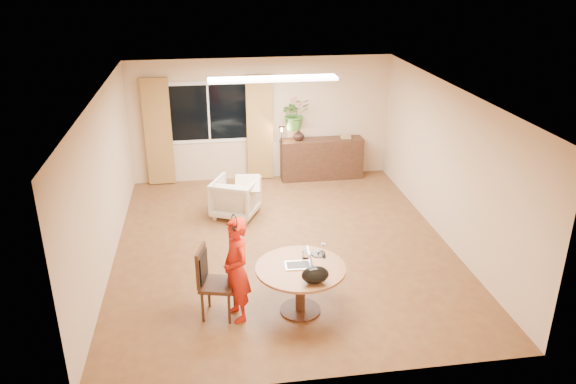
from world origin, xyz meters
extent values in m
plane|color=brown|center=(0.00, 0.00, 0.00)|extent=(6.50, 6.50, 0.00)
plane|color=white|center=(0.00, 0.00, 2.60)|extent=(6.50, 6.50, 0.00)
plane|color=tan|center=(0.00, 3.25, 1.30)|extent=(5.50, 0.00, 5.50)
plane|color=tan|center=(-2.75, 0.00, 1.30)|extent=(0.00, 6.50, 6.50)
plane|color=tan|center=(2.75, 0.00, 1.30)|extent=(0.00, 6.50, 6.50)
cube|color=white|center=(-1.10, 3.23, 1.50)|extent=(1.70, 0.02, 1.30)
cube|color=black|center=(-1.10, 3.22, 1.50)|extent=(1.55, 0.01, 1.15)
cube|color=white|center=(-1.10, 3.22, 1.50)|extent=(0.04, 0.01, 1.15)
cube|color=olive|center=(-2.15, 3.15, 1.15)|extent=(0.55, 0.08, 2.25)
cube|color=olive|center=(-0.05, 3.15, 1.15)|extent=(0.55, 0.08, 2.25)
cube|color=white|center=(0.00, 1.20, 2.57)|extent=(2.20, 0.35, 0.05)
cylinder|color=brown|center=(-0.03, -1.89, 0.67)|extent=(1.21, 1.21, 0.04)
cylinder|color=black|center=(-0.03, -1.89, 0.32)|extent=(0.13, 0.13, 0.65)
cylinder|color=black|center=(-0.03, -1.89, 0.01)|extent=(0.56, 0.56, 0.03)
imported|color=red|center=(-0.88, -1.90, 0.72)|extent=(0.61, 0.50, 1.45)
imported|color=beige|center=(-0.70, 1.34, 0.36)|extent=(1.03, 1.04, 0.72)
cube|color=black|center=(1.27, 3.01, 0.44)|extent=(1.76, 0.43, 0.88)
imported|color=black|center=(0.76, 3.01, 1.01)|extent=(0.28, 0.28, 0.25)
imported|color=#336A27|center=(0.68, 3.01, 1.46)|extent=(0.70, 0.64, 0.66)
camera|label=1|loc=(-1.16, -8.25, 4.46)|focal=35.00mm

